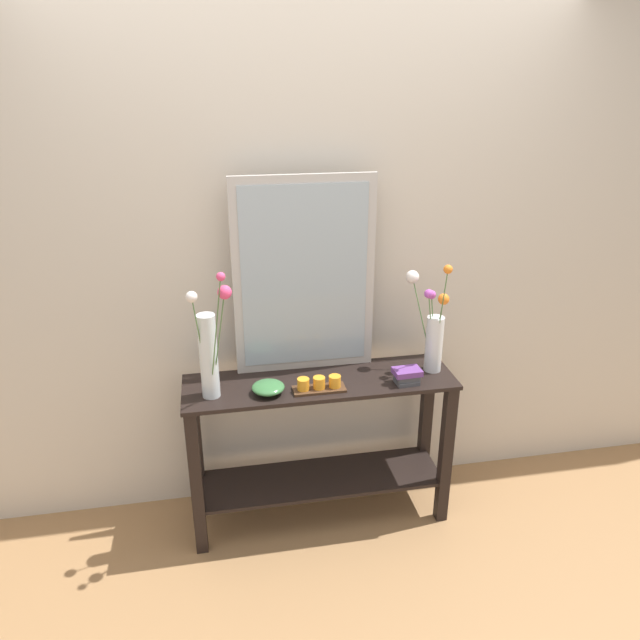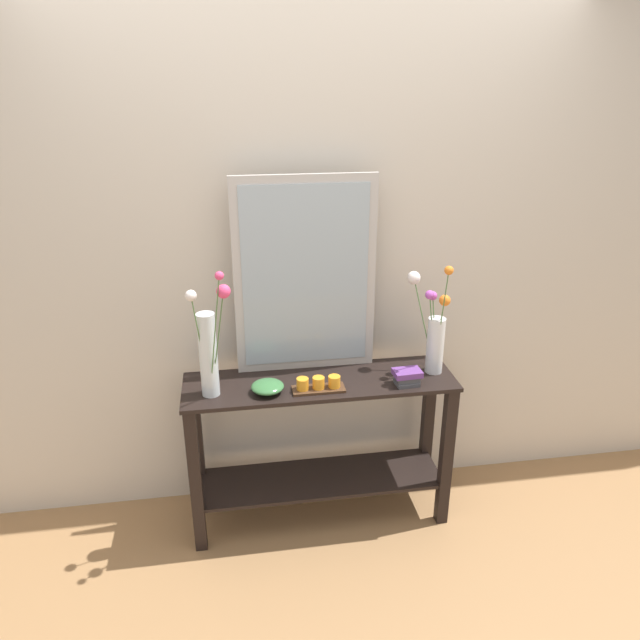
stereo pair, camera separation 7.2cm
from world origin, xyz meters
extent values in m
cube|color=#997047|center=(0.00, 0.00, -0.01)|extent=(7.00, 6.00, 0.02)
cube|color=beige|center=(0.00, 0.30, 1.35)|extent=(6.40, 0.08, 2.70)
cube|color=black|center=(0.00, 0.00, 0.79)|extent=(1.30, 0.37, 0.02)
cube|color=black|center=(0.00, 0.00, 0.22)|extent=(1.24, 0.33, 0.02)
cube|color=black|center=(-0.61, -0.15, 0.39)|extent=(0.06, 0.06, 0.78)
cube|color=black|center=(0.61, -0.15, 0.39)|extent=(0.06, 0.06, 0.78)
cube|color=black|center=(-0.61, 0.15, 0.39)|extent=(0.06, 0.06, 0.78)
cube|color=black|center=(0.61, 0.15, 0.39)|extent=(0.06, 0.06, 0.78)
cube|color=#B7B2AD|center=(-0.05, 0.15, 1.27)|extent=(0.67, 0.03, 0.95)
cube|color=#9EADB7|center=(-0.05, 0.14, 1.27)|extent=(0.59, 0.00, 0.87)
cylinder|color=silver|center=(-0.51, -0.05, 0.99)|extent=(0.08, 0.08, 0.40)
cylinder|color=#4C753D|center=(-0.47, -0.10, 1.07)|extent=(0.08, 0.11, 0.51)
sphere|color=#EA4275|center=(-0.43, -0.15, 1.33)|extent=(0.06, 0.06, 0.06)
cylinder|color=#4C753D|center=(-0.54, -0.07, 1.06)|extent=(0.05, 0.07, 0.48)
sphere|color=silver|center=(-0.56, -0.11, 1.30)|extent=(0.05, 0.05, 0.05)
cylinder|color=#4C753D|center=(-0.48, -0.13, 1.11)|extent=(0.08, 0.13, 0.59)
sphere|color=#EA4275|center=(-0.44, -0.19, 1.41)|extent=(0.04, 0.04, 0.04)
cylinder|color=silver|center=(0.57, 0.01, 0.94)|extent=(0.08, 0.08, 0.28)
cylinder|color=#4C753D|center=(0.52, 0.05, 1.04)|extent=(0.10, 0.10, 0.44)
sphere|color=silver|center=(0.47, 0.10, 1.26)|extent=(0.06, 0.06, 0.06)
cylinder|color=#4C753D|center=(0.56, 0.01, 1.00)|extent=(0.04, 0.04, 0.37)
sphere|color=#B24CB7|center=(0.54, 0.03, 1.18)|extent=(0.04, 0.04, 0.04)
cylinder|color=#4C753D|center=(0.57, -0.01, 1.00)|extent=(0.03, 0.04, 0.37)
sphere|color=orange|center=(0.58, -0.03, 1.18)|extent=(0.05, 0.05, 0.05)
cylinder|color=#4C753D|center=(0.54, -0.01, 1.01)|extent=(0.06, 0.01, 0.39)
sphere|color=#B24CB7|center=(0.51, -0.01, 1.21)|extent=(0.04, 0.04, 0.04)
cylinder|color=#4C753D|center=(0.57, -0.04, 1.08)|extent=(0.01, 0.07, 0.52)
sphere|color=orange|center=(0.57, -0.07, 1.34)|extent=(0.04, 0.04, 0.04)
cube|color=#472D1C|center=(-0.02, -0.09, 0.80)|extent=(0.24, 0.09, 0.01)
cylinder|color=orange|center=(-0.10, -0.09, 0.84)|extent=(0.06, 0.06, 0.05)
cylinder|color=orange|center=(-0.02, -0.09, 0.84)|extent=(0.06, 0.06, 0.05)
cylinder|color=orange|center=(0.05, -0.09, 0.84)|extent=(0.06, 0.06, 0.05)
cylinder|color=#38703D|center=(-0.26, -0.08, 0.80)|extent=(0.06, 0.06, 0.01)
ellipsoid|color=#38703D|center=(-0.26, -0.08, 0.83)|extent=(0.15, 0.15, 0.05)
cube|color=#424247|center=(0.40, -0.10, 0.81)|extent=(0.11, 0.09, 0.02)
cube|color=#424247|center=(0.40, -0.10, 0.83)|extent=(0.11, 0.08, 0.02)
cube|color=#663884|center=(0.40, -0.10, 0.85)|extent=(0.13, 0.10, 0.03)
camera|label=1|loc=(-0.47, -2.48, 2.15)|focal=33.49mm
camera|label=2|loc=(-0.40, -2.49, 2.15)|focal=33.49mm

